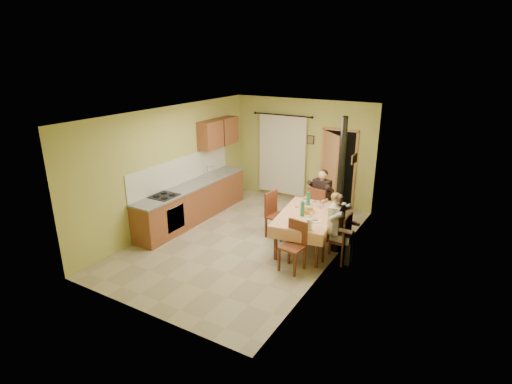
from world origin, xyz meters
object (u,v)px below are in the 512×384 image
Objects in this scene: dining_table at (307,230)px; chair_right at (337,247)px; chair_near at (292,256)px; man_right at (338,220)px; chair_left at (278,224)px; man_far at (321,193)px; stove_flue at (339,204)px; chair_far at (319,216)px.

chair_right reaches higher than dining_table.
man_right is (0.59, 0.75, 0.59)m from chair_near.
chair_left is 1.25m from man_far.
man_right is at bearing 90.00° from chair_right.
man_right is (1.51, -0.42, 0.59)m from chair_left.
chair_near is at bearing -89.37° from dining_table.
chair_left is 1.55m from stove_flue.
dining_table is 0.82m from chair_right.
chair_far reaches higher than chair_left.
man_far reaches higher than dining_table.
stove_flue is at bearing 19.96° from chair_right.
chair_near is at bearing 141.50° from man_right.
chair_near is at bearing 140.80° from chair_right.
dining_table is 2.05× the size of chair_near.
dining_table is 1.43× the size of man_far.
dining_table is at bearing 69.70° from chair_right.
dining_table is at bearing 85.52° from chair_left.
stove_flue is (1.36, 0.02, 0.73)m from chair_left.
chair_far is 2.08m from chair_near.
chair_far is at bearing -75.46° from chair_near.
chair_far is 1.35m from stove_flue.
man_far reaches higher than chair_right.
man_right reaches higher than chair_far.
stove_flue reaches higher than dining_table.
chair_near is at bearing 44.27° from chair_left.
chair_right is at bearing 80.73° from chair_left.
chair_near is 0.35× the size of stove_flue.
chair_right is at bearing -46.58° from man_far.
chair_right is 0.36× the size of stove_flue.
chair_left is 0.74× the size of man_right.
man_far is at bearing 33.49° from chair_right.
man_right reaches higher than dining_table.
man_right is 0.49m from stove_flue.
chair_near is 0.94× the size of chair_left.
chair_left is 0.37× the size of stove_flue.
chair_right is 0.72× the size of man_right.
man_right reaches higher than chair_right.
stove_flue reaches higher than chair_near.
chair_right is at bearing -46.18° from chair_far.
man_far is (-0.28, 2.08, 0.59)m from chair_near.
stove_flue reaches higher than man_far.
chair_far is at bearing 33.43° from man_right.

